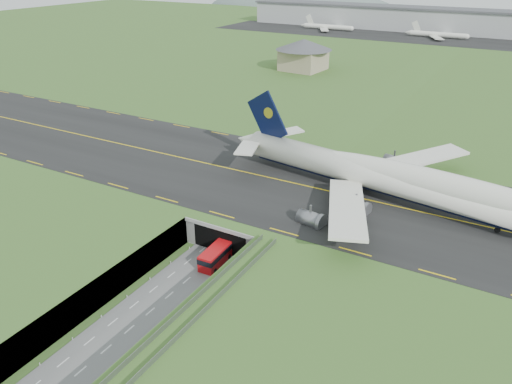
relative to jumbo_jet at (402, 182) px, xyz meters
The scene contains 10 objects.
ground 45.79m from the jumbo_jet, 128.58° to the right, with size 900.00×900.00×0.00m, color #426327.
airfield_deck 45.15m from the jumbo_jet, 128.58° to the right, with size 800.00×800.00×6.00m, color gray.
trench_road 51.68m from the jumbo_jet, 123.27° to the right, with size 12.00×75.00×0.20m, color slate.
taxiway 28.21m from the jumbo_jet, behind, with size 800.00×44.00×0.18m, color black.
tunnel_portal 33.94m from the jumbo_jet, 146.98° to the right, with size 17.00×22.30×6.00m.
guideway 56.65m from the jumbo_jet, 107.23° to the right, with size 3.00×53.00×7.05m.
jumbo_jet is the anchor object (origin of this frame).
shuttle_tram 41.29m from the jumbo_jet, 130.65° to the right, with size 3.44×8.25×3.30m.
service_building 134.20m from the jumbo_jet, 123.31° to the left, with size 27.09×27.09×13.65m.
cargo_terminal 266.17m from the jumbo_jet, 95.98° to the left, with size 320.00×67.00×15.60m.
Camera 1 is at (47.59, -61.56, 53.52)m, focal length 35.00 mm.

